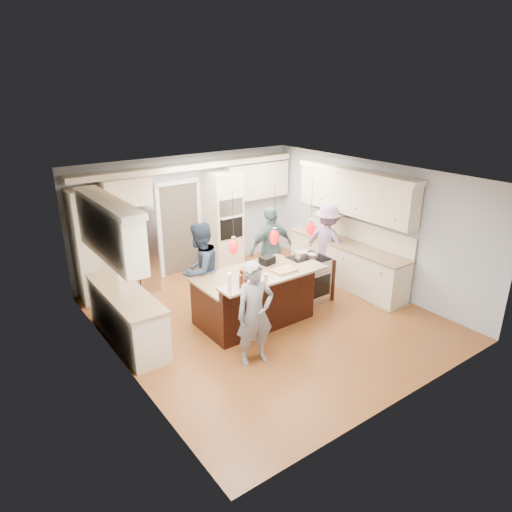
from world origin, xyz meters
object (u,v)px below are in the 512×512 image
at_px(island_range, 308,279).
at_px(person_bar_end, 255,314).
at_px(person_far_left, 201,270).
at_px(refrigerator, 131,251).
at_px(kitchen_island, 254,297).

relative_size(island_range, person_bar_end, 0.54).
relative_size(person_bar_end, person_far_left, 0.92).
xyz_separation_m(refrigerator, person_far_left, (0.64, -1.79, 0.01)).
relative_size(refrigerator, person_far_left, 0.98).
distance_m(refrigerator, kitchen_island, 2.91).
relative_size(kitchen_island, person_far_left, 1.15).
height_order(refrigerator, person_bar_end, refrigerator).
xyz_separation_m(island_range, person_bar_end, (-2.17, -1.16, 0.39)).
bearing_deg(person_far_left, island_range, 137.95).
bearing_deg(island_range, person_bar_end, -151.78).
bearing_deg(kitchen_island, refrigerator, 116.89).
bearing_deg(person_bar_end, island_range, 39.01).
xyz_separation_m(person_bar_end, person_far_left, (0.10, 1.87, 0.07)).
bearing_deg(refrigerator, kitchen_island, -63.11).
xyz_separation_m(kitchen_island, person_far_left, (-0.66, 0.78, 0.43)).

